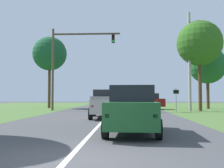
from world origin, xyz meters
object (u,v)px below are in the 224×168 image
Objects in this scene: extra_tree_1 at (199,43)px; pickup_truck_lead at (107,104)px; utility_pole_right at (190,61)px; extra_tree_2 at (50,54)px; traffic_light at (69,57)px; keep_moving_sign at (176,97)px; oak_tree_right at (207,65)px; crossing_suv_far at (144,101)px; red_suv_near at (133,108)px.

pickup_truck_lead is at bearing -134.75° from extra_tree_1.
pickup_truck_lead is 12.28m from utility_pole_right.
traffic_light is at bearing -57.36° from extra_tree_2.
keep_moving_sign is 0.30× the size of oak_tree_right.
oak_tree_right is at bearing 16.01° from traffic_light.
pickup_truck_lead is 11.61m from traffic_light.
extra_tree_2 is (-19.95, 1.42, 1.80)m from oak_tree_right.
extra_tree_1 is 1.00× the size of extra_tree_2.
extra_tree_2 is (-8.66, 15.48, 6.09)m from pickup_truck_lead.
pickup_truck_lead is 9.42m from keep_moving_sign.
pickup_truck_lead is at bearing -63.07° from traffic_light.
oak_tree_right is at bearing 11.19° from crossing_suv_far.
utility_pole_right is at bearing -122.21° from oak_tree_right.
extra_tree_2 is at bearing 119.23° from pickup_truck_lead.
traffic_light is at bearing 116.93° from pickup_truck_lead.
pickup_truck_lead is at bearing 101.84° from red_suv_near.
traffic_light is 1.85× the size of crossing_suv_far.
extra_tree_1 is (-2.32, -5.01, 1.72)m from oak_tree_right.
keep_moving_sign is 0.25× the size of extra_tree_2.
crossing_suv_far is at bearing 84.53° from red_suv_near.
extra_tree_1 is (7.38, 16.59, 5.99)m from red_suv_near.
traffic_light reaches higher than crossing_suv_far.
oak_tree_right is at bearing 65.80° from red_suv_near.
pickup_truck_lead is at bearing -128.77° from oak_tree_right.
utility_pole_right reaches higher than red_suv_near.
red_suv_near is 25.92m from extra_tree_2.
pickup_truck_lead is 0.51× the size of utility_pole_right.
traffic_light is 12.67m from utility_pole_right.
pickup_truck_lead reaches higher than crossing_suv_far.
keep_moving_sign is 6.50m from extra_tree_1.
extra_tree_2 reaches higher than traffic_light.
red_suv_near is 0.57× the size of traffic_light.
pickup_truck_lead is at bearing -132.45° from utility_pole_right.
traffic_light is 0.87× the size of utility_pole_right.
traffic_light is 0.94× the size of extra_tree_1.
crossing_suv_far is at bearing -168.81° from oak_tree_right.
oak_tree_right is at bearing 53.44° from keep_moving_sign.
extra_tree_1 reaches higher than keep_moving_sign.
red_suv_near is at bearing -111.18° from utility_pole_right.
traffic_light is (-4.80, 9.44, 4.75)m from pickup_truck_lead.
utility_pole_right is (7.82, 8.55, 4.06)m from pickup_truck_lead.
utility_pole_right is (-3.47, -5.51, -0.23)m from oak_tree_right.
extra_tree_2 is (-10.24, 23.02, 6.08)m from red_suv_near.
extra_tree_1 is at bearing 45.25° from pickup_truck_lead.
extra_tree_1 is at bearing -20.05° from extra_tree_2.
red_suv_near is 0.53× the size of extra_tree_1.
traffic_light reaches higher than red_suv_near.
extra_tree_1 is 18.77m from extra_tree_2.
traffic_light is 1.17× the size of oak_tree_right.
traffic_light is 16.74m from oak_tree_right.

